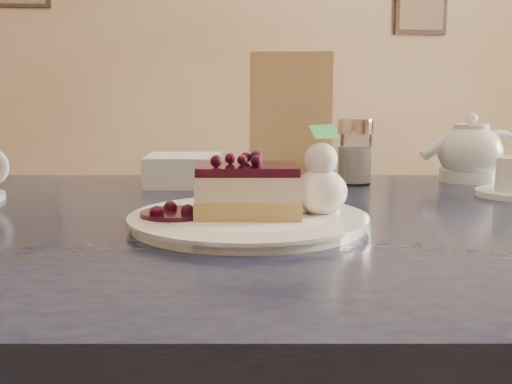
{
  "coord_description": "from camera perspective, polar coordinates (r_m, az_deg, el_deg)",
  "views": [
    {
      "loc": [
        -0.3,
        -0.42,
        0.87
      ],
      "look_at": [
        -0.22,
        0.2,
        0.77
      ],
      "focal_mm": 45.0,
      "sensor_mm": 36.0,
      "label": 1
    }
  ],
  "objects": [
    {
      "name": "main_table",
      "position": [
        0.78,
        -0.65,
        -7.69
      ],
      "size": [
        1.23,
        0.9,
        0.72
      ],
      "rotation": [
        0.0,
        0.0,
        -0.12
      ],
      "color": "#1D2535",
      "rests_on": "ground"
    },
    {
      "name": "dessert_plate",
      "position": [
        0.72,
        -0.7,
        -2.59
      ],
      "size": [
        0.26,
        0.26,
        0.01
      ],
      "primitive_type": "cylinder",
      "color": "white",
      "rests_on": "main_table"
    },
    {
      "name": "cheesecake_slice",
      "position": [
        0.71,
        -0.71,
        0.12
      ],
      "size": [
        0.12,
        0.09,
        0.06
      ],
      "rotation": [
        0.0,
        0.0,
        -0.12
      ],
      "color": "tan",
      "rests_on": "dessert_plate"
    },
    {
      "name": "whipped_cream",
      "position": [
        0.72,
        5.75,
        0.07
      ],
      "size": [
        0.06,
        0.06,
        0.05
      ],
      "color": "white",
      "rests_on": "dessert_plate"
    },
    {
      "name": "berry_sauce",
      "position": [
        0.72,
        -7.23,
        -1.94
      ],
      "size": [
        0.08,
        0.08,
        0.01
      ],
      "primitive_type": "cylinder",
      "color": "#34041C",
      "rests_on": "dessert_plate"
    },
    {
      "name": "tea_set",
      "position": [
        1.09,
        19.15,
        2.83
      ],
      "size": [
        0.16,
        0.26,
        0.1
      ],
      "color": "white",
      "rests_on": "main_table"
    },
    {
      "name": "menu_card",
      "position": [
        1.06,
        3.09,
        6.61
      ],
      "size": [
        0.14,
        0.05,
        0.21
      ],
      "primitive_type": "cube",
      "rotation": [
        0.0,
        0.0,
        -0.12
      ],
      "color": "#CCC188",
      "rests_on": "main_table"
    },
    {
      "name": "sugar_shaker",
      "position": [
        1.04,
        8.79,
        3.66
      ],
      "size": [
        0.06,
        0.06,
        0.11
      ],
      "color": "white",
      "rests_on": "main_table"
    },
    {
      "name": "napkin_stack",
      "position": [
        1.03,
        -6.46,
        1.94
      ],
      "size": [
        0.13,
        0.13,
        0.05
      ],
      "primitive_type": "cube",
      "rotation": [
        0.0,
        0.0,
        -0.12
      ],
      "color": "white",
      "rests_on": "main_table"
    }
  ]
}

